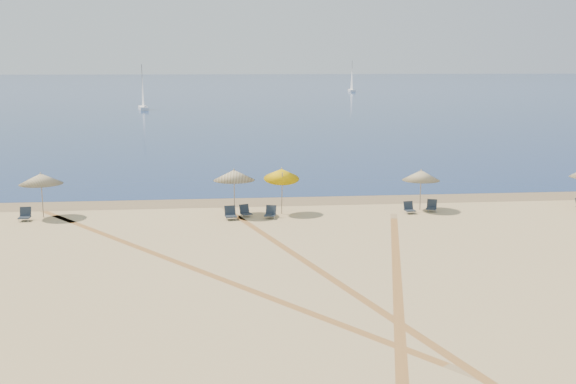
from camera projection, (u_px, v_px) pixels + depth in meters
name	position (u px, v px, depth m)	size (l,w,h in m)	color
ocean	(229.00, 85.00, 236.01)	(500.00, 500.00, 0.00)	#0C2151
wet_sand	(281.00, 201.00, 39.66)	(500.00, 500.00, 0.00)	olive
umbrella_1	(41.00, 179.00, 35.07)	(2.24, 2.24, 2.40)	gray
umbrella_2	(234.00, 175.00, 35.55)	(2.20, 2.20, 2.51)	gray
umbrella_3	(282.00, 174.00, 35.85)	(1.89, 1.97, 2.66)	gray
umbrella_4	(421.00, 175.00, 36.84)	(2.05, 2.05, 2.28)	gray
chair_1	(25.00, 215.00, 34.73)	(0.57, 0.67, 0.68)	black
chair_2	(230.00, 214.00, 35.00)	(0.66, 0.74, 0.69)	black
chair_3	(245.00, 211.00, 35.64)	(0.70, 0.75, 0.62)	black
chair_4	(271.00, 213.00, 35.26)	(0.70, 0.76, 0.65)	black
chair_5	(409.00, 208.00, 36.42)	(0.59, 0.67, 0.62)	black
chair_6	(432.00, 206.00, 36.87)	(0.74, 0.79, 0.64)	black
sailboat_0	(352.00, 82.00, 182.24)	(1.71, 5.61, 8.26)	white
sailboat_1	(143.00, 96.00, 114.29)	(2.24, 5.24, 7.58)	white
tire_tracks	(293.00, 282.00, 25.07)	(44.88, 44.20, 0.00)	tan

